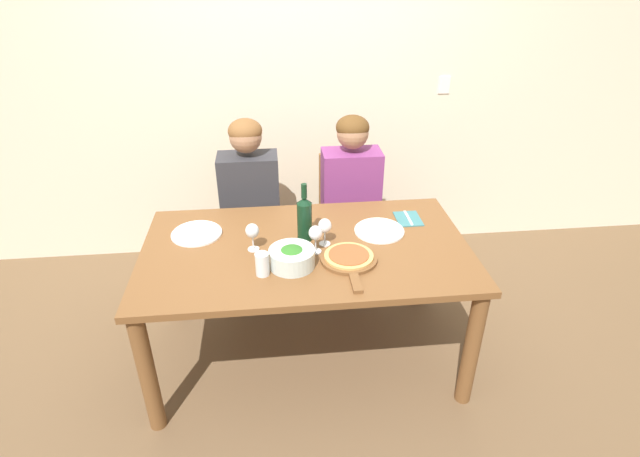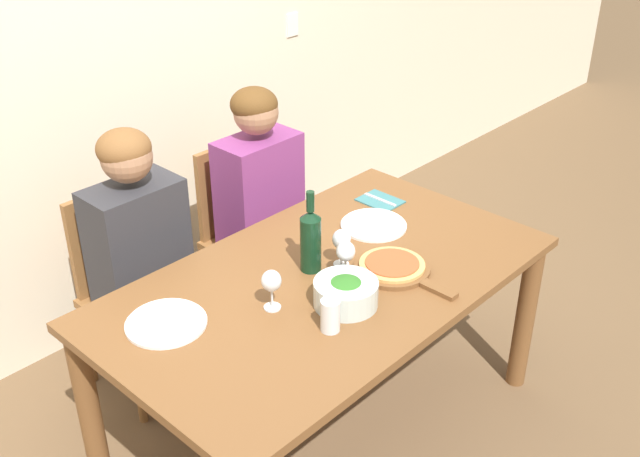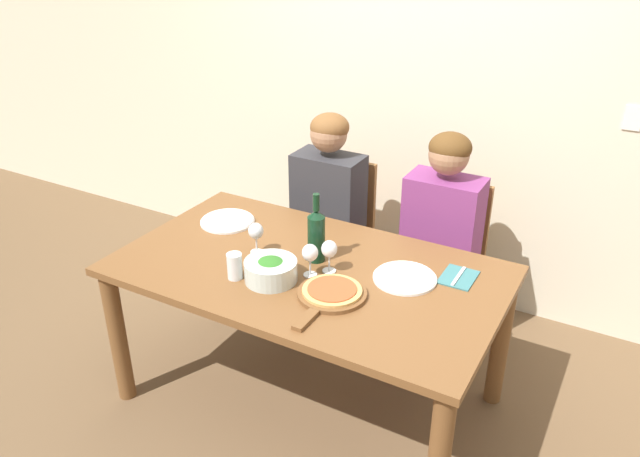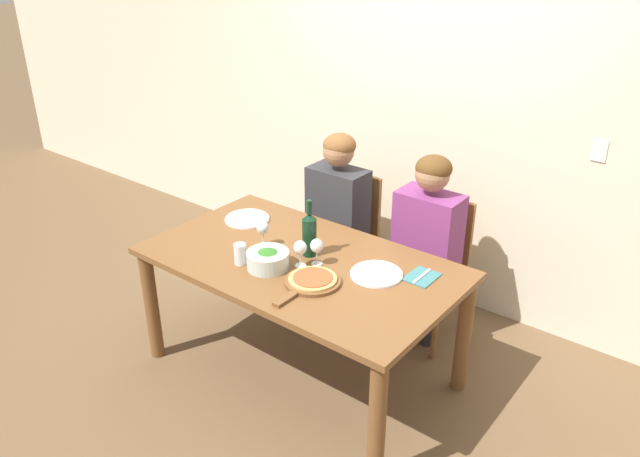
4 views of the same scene
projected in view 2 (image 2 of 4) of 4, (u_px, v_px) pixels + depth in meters
ground_plane at (325, 426)px, 3.12m from camera, size 40.00×40.00×0.00m
back_wall at (107, 47)px, 3.23m from camera, size 10.00×0.06×2.70m
dining_table at (326, 300)px, 2.81m from camera, size 1.70×0.98×0.74m
chair_left at (132, 284)px, 3.19m from camera, size 0.42×0.42×0.88m
chair_right at (248, 229)px, 3.62m from camera, size 0.42×0.42×0.88m
person_woman at (140, 243)px, 3.01m from camera, size 0.47×0.51×1.20m
person_man at (262, 190)px, 3.43m from camera, size 0.47×0.51×1.20m
wine_bottle at (310, 239)px, 2.74m from camera, size 0.08×0.08×0.32m
broccoli_bowl at (346, 293)px, 2.58m from camera, size 0.23×0.23×0.10m
dinner_plate_left at (166, 323)px, 2.49m from camera, size 0.27×0.27×0.02m
dinner_plate_right at (374, 225)px, 3.08m from camera, size 0.27×0.27×0.02m
pizza_on_board at (394, 267)px, 2.78m from camera, size 0.29×0.43×0.04m
wine_glass_left at (271, 283)px, 2.53m from camera, size 0.07×0.07×0.15m
wine_glass_right at (346, 253)px, 2.70m from camera, size 0.07×0.07×0.15m
wine_glass_centre at (342, 241)px, 2.77m from camera, size 0.07×0.07×0.15m
water_tumbler at (330, 315)px, 2.45m from camera, size 0.07×0.07×0.12m
fork_on_napkin at (380, 201)px, 3.28m from camera, size 0.14×0.18×0.01m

